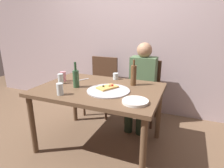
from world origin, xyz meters
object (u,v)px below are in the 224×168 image
tumbler_far (60,89)px  soda_can (63,76)px  pizza_tray (108,91)px  beer_bottle (134,75)px  dining_table (99,94)px  tumbler_near (116,76)px  chair_left (102,82)px  wine_glass (61,79)px  chair_right (144,87)px  wine_bottle (76,78)px  plate_stack (135,101)px  guest_in_sweater (141,81)px  table_knife (81,80)px  pizza_slice_last (108,87)px

tumbler_far → soda_can: bearing=122.5°
pizza_tray → beer_bottle: 0.37m
dining_table → pizza_tray: pizza_tray is taller
dining_table → tumbler_near: (0.05, 0.39, 0.12)m
tumbler_near → chair_left: bearing=131.7°
pizza_tray → wine_glass: size_ratio=3.81×
tumbler_far → wine_glass: same height
dining_table → tumbler_near: size_ratio=16.70×
tumbler_near → soda_can: (-0.57, -0.33, 0.02)m
tumbler_near → tumbler_far: tumbler_far is taller
tumbler_near → chair_right: 0.61m
pizza_tray → tumbler_near: (-0.09, 0.45, 0.03)m
wine_bottle → tumbler_near: size_ratio=3.52×
plate_stack → guest_in_sweater: bearing=100.4°
tumbler_near → wine_glass: 0.68m
dining_table → guest_in_sweater: bearing=66.8°
beer_bottle → guest_in_sweater: bearing=91.8°
beer_bottle → table_knife: size_ratio=1.36×
pizza_slice_last → guest_in_sweater: bearing=74.5°
chair_left → wine_bottle: bearing=98.2°
beer_bottle → tumbler_near: (-0.28, 0.15, -0.08)m
tumbler_far → soda_can: 0.48m
chair_right → plate_stack: bearing=99.0°
guest_in_sweater → wine_bottle: bearing=55.2°
pizza_slice_last → plate_stack: pizza_slice_last is taller
chair_right → tumbler_near: bearing=61.5°
dining_table → pizza_tray: size_ratio=2.99×
plate_stack → tumbler_near: bearing=124.2°
beer_bottle → guest_in_sweater: 0.52m
beer_bottle → chair_right: bearing=91.4°
dining_table → table_knife: size_ratio=6.16×
pizza_tray → beer_bottle: size_ratio=1.52×
pizza_slice_last → wine_glass: (-0.60, -0.02, 0.04)m
tumbler_near → table_knife: (-0.39, -0.20, -0.04)m
pizza_slice_last → tumbler_far: 0.50m
dining_table → chair_left: bearing=113.6°
dining_table → pizza_slice_last: (0.11, -0.00, 0.10)m
chair_left → pizza_tray: bearing=119.2°
pizza_tray → chair_right: bearing=79.9°
tumbler_near → plate_stack: bearing=-55.8°
tumbler_near → chair_right: bearing=61.5°
pizza_tray → chair_right: size_ratio=0.50×
wine_glass → plate_stack: (0.98, -0.23, -0.05)m
dining_table → pizza_slice_last: bearing=-1.6°
tumbler_near → soda_can: 0.66m
wine_glass → table_knife: (0.15, 0.22, -0.06)m
tumbler_near → tumbler_far: size_ratio=0.68×
tumbler_far → table_knife: (-0.08, 0.53, -0.06)m
plate_stack → pizza_tray: bearing=150.6°
tumbler_far → wine_glass: bearing=125.9°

